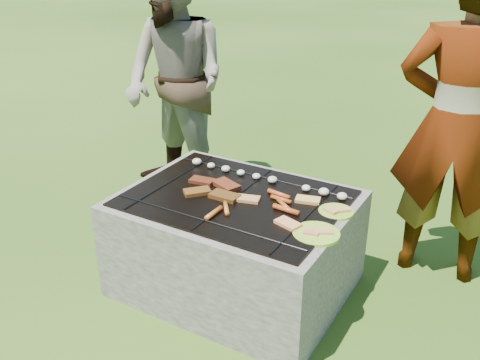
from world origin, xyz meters
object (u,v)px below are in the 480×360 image
object	(u,v)px
plate_near	(316,234)
cook	(457,126)
plate_far	(336,211)
bystander	(176,83)
fire_pit	(236,246)

from	to	relation	value
plate_near	cook	xyz separation A→B (m)	(0.45, 0.95, 0.37)
cook	plate_near	bearing A→B (deg)	56.10
plate_far	bystander	bearing A→B (deg)	155.16
plate_near	bystander	world-z (taller)	bystander
fire_pit	cook	distance (m)	1.47
plate_far	bystander	size ratio (longest dim) A/B	0.11
cook	plate_far	bearing A→B (deg)	47.80
fire_pit	cook	bearing A→B (deg)	38.80
plate_far	plate_near	distance (m)	0.28
plate_far	bystander	world-z (taller)	bystander
cook	bystander	xyz separation A→B (m)	(-2.07, 0.07, -0.03)
plate_near	fire_pit	bearing A→B (deg)	165.76
fire_pit	plate_far	world-z (taller)	plate_far
fire_pit	plate_far	bearing A→B (deg)	13.35
fire_pit	cook	xyz separation A→B (m)	(1.01, 0.81, 0.70)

